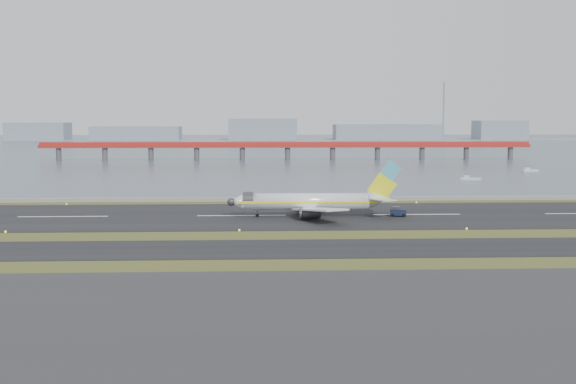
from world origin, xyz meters
The scene contains 12 objects.
ground centered at (0.00, 0.00, 0.00)m, with size 1000.00×1000.00×0.00m, color #3B4A1A.
apron_strip centered at (0.00, -55.00, 0.05)m, with size 1000.00×50.00×0.10m, color #2E2E30.
taxiway_strip centered at (0.00, -12.00, 0.05)m, with size 1000.00×18.00×0.10m, color black.
runway_strip centered at (0.00, 30.00, 0.05)m, with size 1000.00×45.00×0.10m, color black.
seawall centered at (0.00, 60.00, 0.50)m, with size 1000.00×2.50×1.00m, color gray.
bay_water centered at (0.00, 460.00, 0.00)m, with size 1400.00×800.00×1.30m, color #41515D.
red_pier centered at (20.00, 250.00, 7.28)m, with size 260.00×5.00×10.20m.
far_shoreline centered at (13.62, 620.00, 6.07)m, with size 1400.00×80.00×60.50m.
airliner centered at (16.04, 27.46, 3.46)m, with size 38.52×32.89×12.80m.
pushback_tug centered at (35.10, 27.09, 1.11)m, with size 3.93×2.78×2.29m.
workboat_near centered at (79.95, 122.11, 0.55)m, with size 7.44×3.91×1.73m.
workboat_far centered at (116.49, 161.44, 0.58)m, with size 7.91×4.50×1.83m.
Camera 1 is at (3.37, -132.13, 21.93)m, focal length 45.00 mm.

